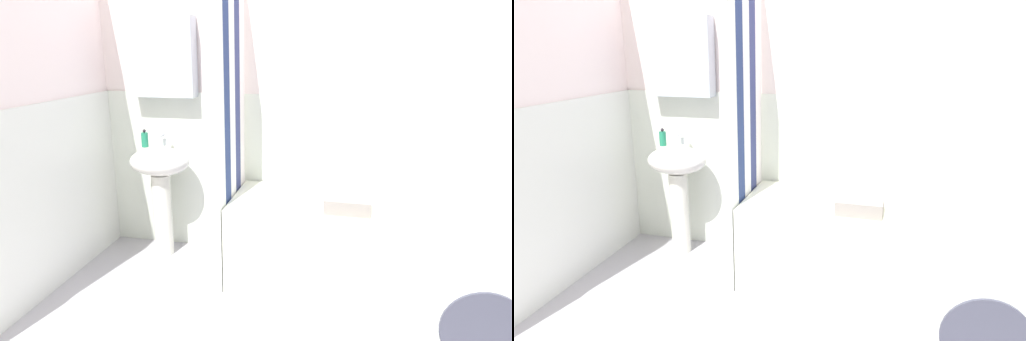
{
  "view_description": "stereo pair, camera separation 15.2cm",
  "coord_description": "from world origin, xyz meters",
  "views": [
    {
      "loc": [
        0.28,
        -1.88,
        1.53
      ],
      "look_at": [
        -0.31,
        0.89,
        0.74
      ],
      "focal_mm": 31.3,
      "sensor_mm": 36.0,
      "label": 1
    },
    {
      "loc": [
        0.43,
        -1.84,
        1.53
      ],
      "look_at": [
        -0.31,
        0.89,
        0.74
      ],
      "focal_mm": 31.3,
      "sensor_mm": 36.0,
      "label": 2
    }
  ],
  "objects": [
    {
      "name": "faucet",
      "position": [
        -1.05,
        1.11,
        0.88
      ],
      "size": [
        0.03,
        0.12,
        0.12
      ],
      "color": "silver",
      "rests_on": "sink"
    },
    {
      "name": "soap_dispenser",
      "position": [
        -1.16,
        1.05,
        0.88
      ],
      "size": [
        0.05,
        0.05,
        0.13
      ],
      "color": "#1F7C57",
      "rests_on": "sink"
    },
    {
      "name": "wall_back_tiled",
      "position": [
        -0.06,
        1.26,
        1.14
      ],
      "size": [
        3.6,
        0.18,
        2.4
      ],
      "color": "white",
      "rests_on": "ground_plane"
    },
    {
      "name": "shower_curtain",
      "position": [
        -0.47,
        0.89,
        1.0
      ],
      "size": [
        0.01,
        0.65,
        2.0
      ],
      "color": "white",
      "rests_on": "ground_plane"
    },
    {
      "name": "conditioner_bottle",
      "position": [
        1.0,
        1.12,
        0.63
      ],
      "size": [
        0.04,
        0.04,
        0.15
      ],
      "color": "white",
      "rests_on": "bathtub"
    },
    {
      "name": "shampoo_bottle",
      "position": [
        0.89,
        1.16,
        0.65
      ],
      "size": [
        0.04,
        0.04,
        0.19
      ],
      "color": "#2A825F",
      "rests_on": "bathtub"
    },
    {
      "name": "bathtub",
      "position": [
        0.32,
        0.89,
        0.28
      ],
      "size": [
        1.55,
        0.65,
        0.56
      ],
      "primitive_type": "cube",
      "color": "white",
      "rests_on": "ground_plane"
    },
    {
      "name": "washer_dryer_stack",
      "position": [
        0.84,
        0.11,
        0.81
      ],
      "size": [
        0.61,
        0.63,
        1.63
      ],
      "color": "white",
      "rests_on": "ground_plane"
    },
    {
      "name": "wall_left_tiled",
      "position": [
        -1.57,
        0.34,
        1.12
      ],
      "size": [
        0.07,
        1.81,
        2.4
      ],
      "color": "white",
      "rests_on": "ground_plane"
    },
    {
      "name": "sink",
      "position": [
        -1.05,
        1.03,
        0.6
      ],
      "size": [
        0.44,
        0.34,
        0.82
      ],
      "color": "silver",
      "rests_on": "ground_plane"
    },
    {
      "name": "towel_folded",
      "position": [
        0.29,
        0.74,
        0.6
      ],
      "size": [
        0.28,
        0.24,
        0.09
      ],
      "primitive_type": "cube",
      "rotation": [
        0.0,
        0.0,
        -0.03
      ],
      "color": "gray",
      "rests_on": "bathtub"
    }
  ]
}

